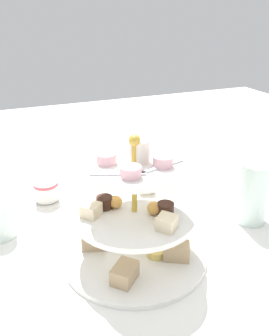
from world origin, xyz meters
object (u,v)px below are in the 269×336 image
object	(u,v)px
water_glass_tall_right	(253,193)
teacup_with_saucer	(47,192)
tiered_serving_stand	(135,221)
butter_knife_right	(136,178)

from	to	relation	value
water_glass_tall_right	teacup_with_saucer	xyz separation A→B (m)	(-0.40, 0.26, -0.04)
tiered_serving_stand	water_glass_tall_right	xyz separation A→B (m)	(0.28, 0.02, -0.01)
butter_knife_right	teacup_with_saucer	bearing A→B (deg)	27.63
tiered_serving_stand	butter_knife_right	bearing A→B (deg)	67.14
teacup_with_saucer	water_glass_tall_right	bearing A→B (deg)	-32.55
tiered_serving_stand	teacup_with_saucer	distance (m)	0.30
water_glass_tall_right	teacup_with_saucer	world-z (taller)	water_glass_tall_right
water_glass_tall_right	butter_knife_right	world-z (taller)	water_glass_tall_right
tiered_serving_stand	butter_knife_right	size ratio (longest dim) A/B	1.60
water_glass_tall_right	teacup_with_saucer	bearing A→B (deg)	147.45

